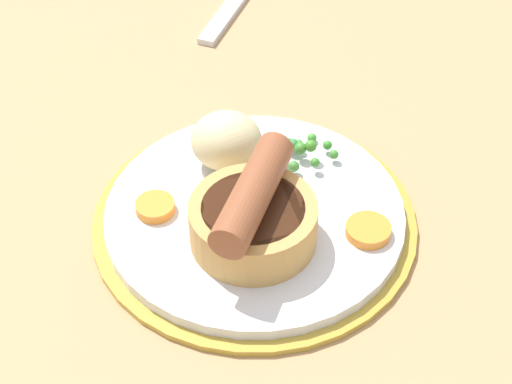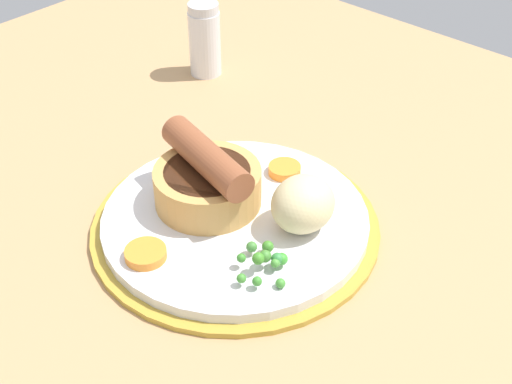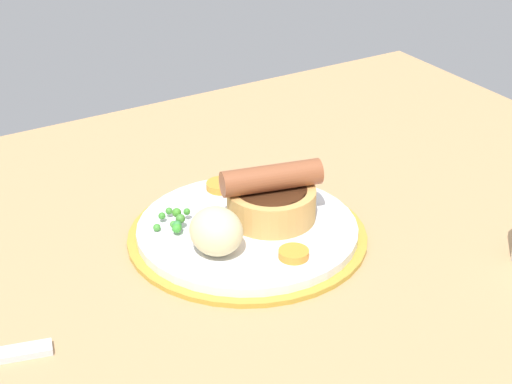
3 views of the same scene
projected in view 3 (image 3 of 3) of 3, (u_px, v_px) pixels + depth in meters
dining_table at (212, 285)px, 79.75cm from camera, size 110.00×80.00×3.00cm
dinner_plate at (247, 233)px, 83.97cm from camera, size 23.56×23.56×1.40cm
sausage_pudding at (271, 198)px, 83.96cm from camera, size 10.27×8.81×5.77cm
pea_pile at (179, 221)px, 82.74cm from camera, size 4.66×4.67×1.87cm
potato_chunk_0 at (216, 231)px, 78.36cm from camera, size 5.03×5.53×4.46cm
carrot_slice_0 at (221, 186)px, 90.26cm from camera, size 3.34×3.34×0.74cm
carrot_slice_1 at (294, 254)px, 78.39cm from camera, size 4.01×4.01×0.77cm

